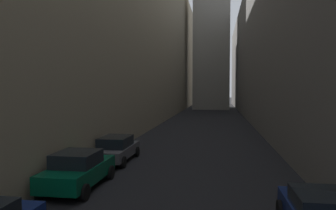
{
  "coord_description": "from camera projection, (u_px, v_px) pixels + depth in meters",
  "views": [
    {
      "loc": [
        1.52,
        5.88,
        4.25
      ],
      "look_at": [
        0.0,
        15.53,
        3.77
      ],
      "focal_mm": 34.11,
      "sensor_mm": 36.0,
      "label": 1
    }
  ],
  "objects": [
    {
      "name": "building_block_right",
      "position": [
        310.0,
        45.0,
        41.43
      ],
      "size": [
        15.53,
        108.0,
        19.95
      ],
      "primitive_type": "cube",
      "color": "slate",
      "rests_on": "ground"
    },
    {
      "name": "ground_plane",
      "position": [
        206.0,
        122.0,
        42.0
      ],
      "size": [
        264.0,
        264.0,
        0.0
      ],
      "primitive_type": "plane",
      "color": "black"
    },
    {
      "name": "building_block_left",
      "position": [
        122.0,
        31.0,
        45.24
      ],
      "size": [
        13.1,
        108.0,
        25.02
      ],
      "primitive_type": "cube",
      "color": "gray",
      "rests_on": "ground"
    },
    {
      "name": "parked_car_left_third",
      "position": [
        78.0,
        170.0,
        13.69
      ],
      "size": [
        2.04,
        4.35,
        1.6
      ],
      "rotation": [
        0.0,
        0.0,
        1.57
      ],
      "color": "#05472D",
      "rests_on": "ground"
    },
    {
      "name": "parked_car_left_far",
      "position": [
        116.0,
        148.0,
        18.77
      ],
      "size": [
        1.95,
        4.29,
        1.49
      ],
      "rotation": [
        0.0,
        0.0,
        1.57
      ],
      "color": "#4C4C51",
      "rests_on": "ground"
    }
  ]
}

